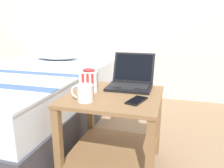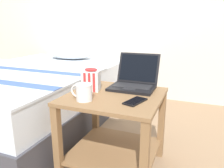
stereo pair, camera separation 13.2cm
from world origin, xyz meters
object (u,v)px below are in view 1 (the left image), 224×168
at_px(cell_phone, 137,100).
at_px(laptop, 131,80).
at_px(mug_front_left, 85,92).
at_px(snack_bag, 89,81).
at_px(bed, 24,95).

bearing_deg(cell_phone, laptop, 107.64).
relative_size(mug_front_left, snack_bag, 0.90).
height_order(laptop, snack_bag, laptop).
relative_size(mug_front_left, cell_phone, 0.81).
relative_size(bed, snack_bag, 12.83).
height_order(mug_front_left, cell_phone, mug_front_left).
height_order(laptop, mug_front_left, laptop).
bearing_deg(mug_front_left, laptop, 62.36).
distance_m(bed, snack_bag, 1.07).
bearing_deg(bed, mug_front_left, -34.87).
relative_size(bed, cell_phone, 11.58).
bearing_deg(cell_phone, snack_bag, 161.02).
relative_size(bed, mug_front_left, 14.22).
distance_m(laptop, mug_front_left, 0.42).
bearing_deg(bed, laptop, -14.30).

